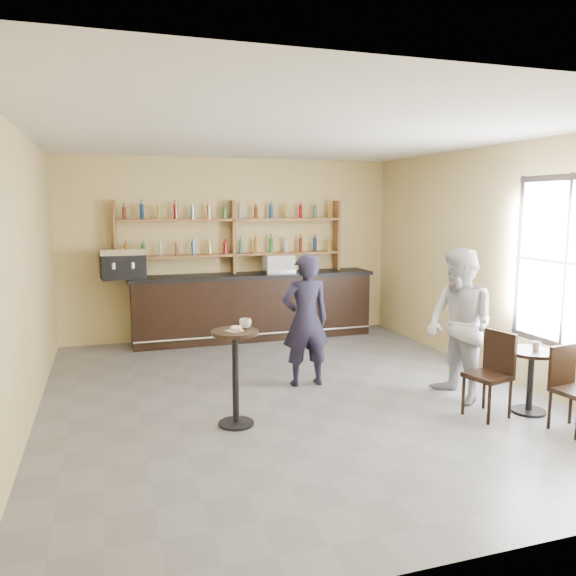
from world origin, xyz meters
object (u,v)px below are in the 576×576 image
object	(u,v)px
patron_second	(460,325)
espresso_machine	(123,264)
cafe_table	(530,381)
pastry_case	(278,264)
chair_west	(488,375)
chair_south	(575,390)
pedestal_table	(236,378)
man_main	(305,320)
bar_counter	(254,306)

from	to	relation	value
patron_second	espresso_machine	bearing A→B (deg)	-139.01
espresso_machine	cafe_table	distance (m)	6.35
pastry_case	chair_west	world-z (taller)	pastry_case
chair_south	pedestal_table	bearing A→B (deg)	150.90
pedestal_table	cafe_table	size ratio (longest dim) A/B	1.42
man_main	patron_second	size ratio (longest dim) A/B	0.94
bar_counter	chair_west	size ratio (longest dim) A/B	4.49
bar_counter	chair_west	world-z (taller)	bar_counter
pedestal_table	patron_second	bearing A→B (deg)	-0.98
pedestal_table	man_main	bearing A→B (deg)	42.32
chair_south	chair_west	bearing A→B (deg)	124.43
chair_west	chair_south	bearing A→B (deg)	28.89
espresso_machine	cafe_table	world-z (taller)	espresso_machine
chair_south	patron_second	bearing A→B (deg)	107.36
pedestal_table	chair_south	size ratio (longest dim) A/B	1.17
pastry_case	pedestal_table	xyz separation A→B (m)	(-1.66, -3.86, -0.81)
chair_west	chair_south	world-z (taller)	chair_west
pastry_case	chair_south	xyz separation A→B (m)	(1.70, -5.13, -0.88)
bar_counter	patron_second	size ratio (longest dim) A/B	2.32
espresso_machine	pastry_case	xyz separation A→B (m)	(2.68, 0.00, -0.09)
chair_west	pedestal_table	bearing A→B (deg)	-116.61
cafe_table	patron_second	bearing A→B (deg)	130.65
bar_counter	espresso_machine	size ratio (longest dim) A/B	6.25
cafe_table	chair_west	size ratio (longest dim) A/B	0.76
cafe_table	patron_second	distance (m)	1.00
pastry_case	patron_second	distance (m)	4.08
bar_counter	cafe_table	world-z (taller)	bar_counter
chair_west	chair_south	size ratio (longest dim) A/B	1.07
man_main	cafe_table	world-z (taller)	man_main
patron_second	man_main	bearing A→B (deg)	-128.69
bar_counter	chair_south	size ratio (longest dim) A/B	4.82
bar_counter	patron_second	distance (m)	4.22
pastry_case	man_main	bearing A→B (deg)	-92.96
cafe_table	patron_second	xyz separation A→B (m)	(-0.54, 0.63, 0.57)
pastry_case	chair_west	bearing A→B (deg)	-69.55
man_main	pedestal_table	bearing A→B (deg)	44.99
espresso_machine	man_main	world-z (taller)	man_main
pedestal_table	espresso_machine	bearing A→B (deg)	104.83
cafe_table	pastry_case	bearing A→B (deg)	109.97
pastry_case	chair_south	size ratio (longest dim) A/B	0.59
pastry_case	chair_west	distance (m)	4.69
cafe_table	chair_west	xyz separation A→B (m)	(-0.55, 0.05, 0.11)
pedestal_table	cafe_table	bearing A→B (deg)	-11.56
patron_second	pedestal_table	bearing A→B (deg)	-94.13
man_main	chair_west	xyz separation A→B (m)	(1.57, -1.71, -0.40)
pastry_case	pedestal_table	distance (m)	4.27
espresso_machine	cafe_table	bearing A→B (deg)	-52.64
man_main	chair_west	distance (m)	2.35
cafe_table	chair_south	bearing A→B (deg)	-85.24
espresso_machine	pedestal_table	xyz separation A→B (m)	(1.02, -3.86, -0.90)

